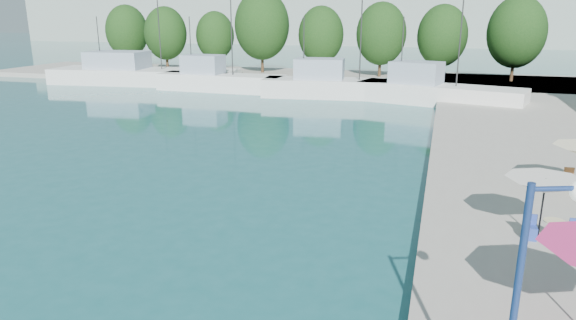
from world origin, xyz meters
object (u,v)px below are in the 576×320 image
(trawler_02, at_px, (218,81))
(umbrella_white, at_px, (545,186))
(trawler_01, at_px, (140,75))
(trawler_03, at_px, (339,87))
(trawler_04, at_px, (435,93))
(street_lamp, at_px, (539,275))

(trawler_02, xyz_separation_m, umbrella_white, (26.89, -33.41, 1.46))
(trawler_01, distance_m, trawler_02, 11.53)
(trawler_01, distance_m, trawler_03, 24.91)
(trawler_02, bearing_deg, trawler_01, 168.82)
(trawler_04, relative_size, street_lamp, 3.07)
(trawler_02, height_order, trawler_03, same)
(trawler_02, xyz_separation_m, trawler_04, (22.73, -2.22, -0.00))
(trawler_04, bearing_deg, trawler_02, -170.20)
(trawler_01, height_order, trawler_03, same)
(trawler_01, height_order, trawler_02, same)
(trawler_02, relative_size, street_lamp, 2.80)
(trawler_02, distance_m, street_lamp, 50.07)
(trawler_01, bearing_deg, umbrella_white, -49.04)
(trawler_01, bearing_deg, street_lamp, -57.33)
(umbrella_white, bearing_deg, trawler_02, 128.84)
(umbrella_white, relative_size, street_lamp, 0.51)
(trawler_03, bearing_deg, street_lamp, -81.30)
(trawler_02, relative_size, trawler_04, 0.91)
(trawler_04, xyz_separation_m, umbrella_white, (4.17, -31.19, 1.46))
(trawler_01, xyz_separation_m, trawler_03, (24.70, -3.25, 0.00))
(trawler_04, bearing_deg, trawler_01, -172.60)
(trawler_01, xyz_separation_m, umbrella_white, (38.14, -35.94, 1.47))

